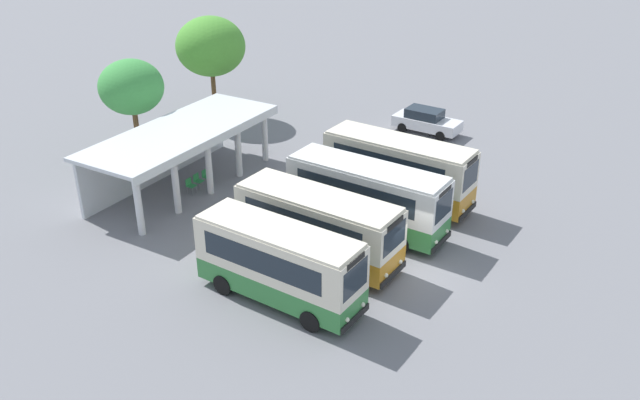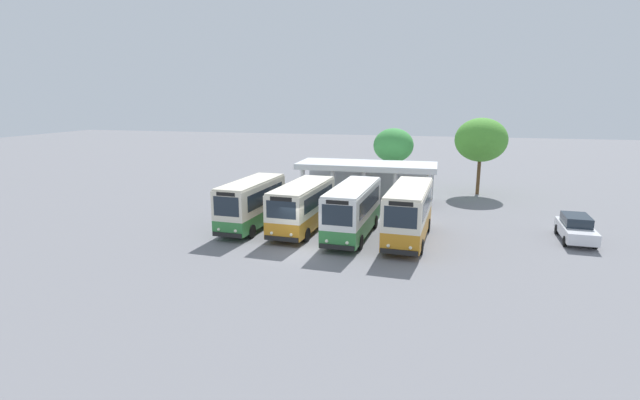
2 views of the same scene
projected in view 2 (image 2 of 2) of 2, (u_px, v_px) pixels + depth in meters
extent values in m
plane|color=slate|center=(298.00, 251.00, 27.73)|extent=(180.00, 180.00, 0.00)
cylinder|color=black|center=(252.00, 231.00, 30.12)|extent=(0.27, 0.91, 0.90)
cylinder|color=black|center=(224.00, 229.00, 30.71)|extent=(0.27, 0.91, 0.90)
cylinder|color=black|center=(278.00, 215.00, 34.28)|extent=(0.27, 0.91, 0.90)
cylinder|color=black|center=(253.00, 213.00, 34.86)|extent=(0.27, 0.91, 0.90)
cube|color=#337F3D|center=(252.00, 216.00, 32.41)|extent=(2.50, 7.28, 0.95)
cube|color=beige|center=(251.00, 196.00, 32.10)|extent=(2.50, 7.28, 1.89)
cube|color=beige|center=(251.00, 182.00, 31.89)|extent=(2.43, 7.07, 0.12)
cube|color=black|center=(227.00, 235.00, 29.10)|extent=(2.01, 0.21, 0.28)
cube|color=#1E2833|center=(226.00, 207.00, 28.76)|extent=(1.73, 0.15, 1.23)
cube|color=black|center=(226.00, 194.00, 28.59)|extent=(1.27, 0.12, 0.24)
cube|color=#1E2833|center=(266.00, 196.00, 31.88)|extent=(0.36, 5.74, 1.04)
cube|color=#1E2833|center=(238.00, 194.00, 32.49)|extent=(0.36, 5.74, 1.04)
sphere|color=#EAEACC|center=(235.00, 231.00, 28.88)|extent=(0.20, 0.20, 0.20)
sphere|color=#EAEACC|center=(219.00, 229.00, 29.21)|extent=(0.20, 0.20, 0.20)
cylinder|color=black|center=(307.00, 235.00, 29.38)|extent=(0.27, 0.91, 0.90)
cylinder|color=black|center=(274.00, 232.00, 30.03)|extent=(0.27, 0.91, 0.90)
cylinder|color=black|center=(328.00, 217.00, 33.82)|extent=(0.27, 0.91, 0.90)
cylinder|color=black|center=(299.00, 215.00, 34.47)|extent=(0.27, 0.91, 0.90)
cube|color=orange|center=(303.00, 217.00, 31.82)|extent=(2.76, 7.81, 1.06)
cube|color=beige|center=(302.00, 198.00, 31.54)|extent=(2.76, 7.81, 1.66)
cube|color=beige|center=(302.00, 185.00, 31.35)|extent=(2.67, 7.57, 0.12)
cube|color=black|center=(281.00, 239.00, 28.30)|extent=(2.21, 0.23, 0.28)
cube|color=#1E2833|center=(281.00, 210.00, 27.96)|extent=(1.90, 0.16, 1.08)
cube|color=black|center=(281.00, 199.00, 27.82)|extent=(1.39, 0.13, 0.24)
cube|color=#1E2833|center=(319.00, 198.00, 31.28)|extent=(0.39, 6.14, 0.91)
cube|color=#1E2833|center=(287.00, 196.00, 31.96)|extent=(0.39, 6.14, 0.91)
sphere|color=#EAEACC|center=(291.00, 235.00, 28.05)|extent=(0.20, 0.20, 0.20)
sphere|color=#EAEACC|center=(272.00, 233.00, 28.43)|extent=(0.20, 0.20, 0.20)
cylinder|color=black|center=(360.00, 242.00, 27.88)|extent=(0.26, 0.91, 0.90)
cylinder|color=black|center=(327.00, 239.00, 28.47)|extent=(0.26, 0.91, 0.90)
cylinder|color=black|center=(375.00, 222.00, 32.50)|extent=(0.26, 0.91, 0.90)
cylinder|color=black|center=(346.00, 220.00, 33.10)|extent=(0.26, 0.91, 0.90)
cube|color=#337F3D|center=(353.00, 223.00, 30.39)|extent=(2.57, 8.08, 1.03)
cube|color=silver|center=(353.00, 202.00, 30.09)|extent=(2.57, 8.08, 1.84)
cube|color=silver|center=(353.00, 187.00, 29.88)|extent=(2.49, 7.84, 0.12)
cube|color=black|center=(337.00, 247.00, 26.71)|extent=(2.08, 0.20, 0.28)
cube|color=#1E2833|center=(337.00, 215.00, 26.36)|extent=(1.80, 0.14, 1.20)
cube|color=black|center=(337.00, 202.00, 26.20)|extent=(1.32, 0.11, 0.24)
cube|color=#1E2833|center=(370.00, 202.00, 29.86)|extent=(0.35, 6.38, 1.01)
cube|color=#1E2833|center=(337.00, 200.00, 30.48)|extent=(0.35, 6.38, 1.01)
sphere|color=#EAEACC|center=(347.00, 243.00, 26.48)|extent=(0.20, 0.20, 0.20)
sphere|color=#EAEACC|center=(327.00, 241.00, 26.83)|extent=(0.20, 0.20, 0.20)
cylinder|color=black|center=(421.00, 247.00, 27.00)|extent=(0.27, 0.91, 0.90)
cylinder|color=black|center=(385.00, 244.00, 27.62)|extent=(0.27, 0.91, 0.90)
cylinder|color=black|center=(428.00, 225.00, 31.61)|extent=(0.27, 0.91, 0.90)
cylinder|color=black|center=(397.00, 223.00, 32.23)|extent=(0.27, 0.91, 0.90)
cube|color=orange|center=(408.00, 226.00, 29.51)|extent=(2.67, 8.09, 1.14)
cube|color=beige|center=(409.00, 203.00, 29.19)|extent=(2.67, 8.09, 1.85)
cube|color=beige|center=(410.00, 188.00, 28.98)|extent=(2.59, 7.85, 0.12)
cube|color=black|center=(399.00, 252.00, 25.85)|extent=(2.11, 0.22, 0.28)
cube|color=#1E2833|center=(400.00, 217.00, 25.47)|extent=(1.82, 0.15, 1.20)
cube|color=black|center=(401.00, 204.00, 25.31)|extent=(1.33, 0.13, 0.24)
cube|color=#1E2833|center=(427.00, 203.00, 28.95)|extent=(0.40, 6.38, 1.02)
cube|color=#1E2833|center=(392.00, 201.00, 29.59)|extent=(0.40, 6.38, 1.02)
sphere|color=#EAEACC|center=(410.00, 248.00, 25.61)|extent=(0.20, 0.20, 0.20)
sphere|color=#EAEACC|center=(388.00, 246.00, 25.97)|extent=(0.20, 0.20, 0.20)
cylinder|color=black|center=(596.00, 244.00, 28.05)|extent=(0.21, 0.65, 0.64)
cylinder|color=black|center=(565.00, 241.00, 28.52)|extent=(0.21, 0.65, 0.64)
cylinder|color=black|center=(585.00, 231.00, 30.64)|extent=(0.21, 0.65, 0.64)
cylinder|color=black|center=(557.00, 229.00, 31.11)|extent=(0.21, 0.65, 0.64)
cube|color=silver|center=(576.00, 231.00, 29.51)|extent=(1.98, 4.56, 0.70)
cube|color=#1E2833|center=(576.00, 220.00, 29.58)|extent=(1.61, 2.40, 0.60)
cylinder|color=silver|center=(303.00, 184.00, 40.34)|extent=(0.36, 0.36, 3.20)
cylinder|color=silver|center=(333.00, 186.00, 39.71)|extent=(0.36, 0.36, 3.20)
cylinder|color=silver|center=(363.00, 187.00, 39.09)|extent=(0.36, 0.36, 3.20)
cylinder|color=silver|center=(395.00, 188.00, 38.46)|extent=(0.36, 0.36, 3.20)
cylinder|color=silver|center=(428.00, 190.00, 37.83)|extent=(0.36, 0.36, 3.20)
cube|color=silver|center=(370.00, 180.00, 42.57)|extent=(11.34, 0.20, 3.20)
cube|color=silver|center=(367.00, 164.00, 40.37)|extent=(11.84, 4.58, 0.20)
cube|color=silver|center=(363.00, 171.00, 38.30)|extent=(11.84, 0.10, 0.28)
cylinder|color=slate|center=(360.00, 201.00, 40.11)|extent=(0.03, 0.03, 0.44)
cylinder|color=slate|center=(356.00, 201.00, 40.20)|extent=(0.03, 0.03, 0.44)
cylinder|color=slate|center=(360.00, 200.00, 40.45)|extent=(0.03, 0.03, 0.44)
cylinder|color=slate|center=(356.00, 200.00, 40.53)|extent=(0.03, 0.03, 0.44)
cube|color=#2D8C47|center=(358.00, 198.00, 40.27)|extent=(0.44, 0.44, 0.04)
cube|color=#2D8C47|center=(358.00, 195.00, 40.42)|extent=(0.44, 0.04, 0.40)
cylinder|color=slate|center=(368.00, 201.00, 39.99)|extent=(0.03, 0.03, 0.44)
cylinder|color=slate|center=(364.00, 201.00, 40.08)|extent=(0.03, 0.03, 0.44)
cylinder|color=slate|center=(368.00, 201.00, 40.33)|extent=(0.03, 0.03, 0.44)
cylinder|color=slate|center=(364.00, 200.00, 40.41)|extent=(0.03, 0.03, 0.44)
cube|color=#2D8C47|center=(366.00, 198.00, 40.15)|extent=(0.44, 0.44, 0.04)
cube|color=#2D8C47|center=(366.00, 195.00, 40.30)|extent=(0.44, 0.04, 0.40)
cylinder|color=slate|center=(375.00, 202.00, 39.78)|extent=(0.03, 0.03, 0.44)
cylinder|color=slate|center=(371.00, 202.00, 39.87)|extent=(0.03, 0.03, 0.44)
cylinder|color=slate|center=(376.00, 201.00, 40.12)|extent=(0.03, 0.03, 0.44)
cylinder|color=slate|center=(372.00, 201.00, 40.20)|extent=(0.03, 0.03, 0.44)
cube|color=#2D8C47|center=(374.00, 199.00, 39.94)|extent=(0.44, 0.44, 0.04)
cube|color=#2D8C47|center=(374.00, 196.00, 40.09)|extent=(0.44, 0.04, 0.40)
cylinder|color=brown|center=(392.00, 176.00, 45.28)|extent=(0.32, 0.32, 3.03)
ellipsoid|color=green|center=(393.00, 145.00, 44.65)|extent=(3.81, 3.81, 3.24)
cylinder|color=brown|center=(478.00, 177.00, 43.76)|extent=(0.32, 0.32, 3.34)
ellipsoid|color=#4C9933|center=(481.00, 140.00, 43.03)|extent=(4.72, 4.72, 4.01)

